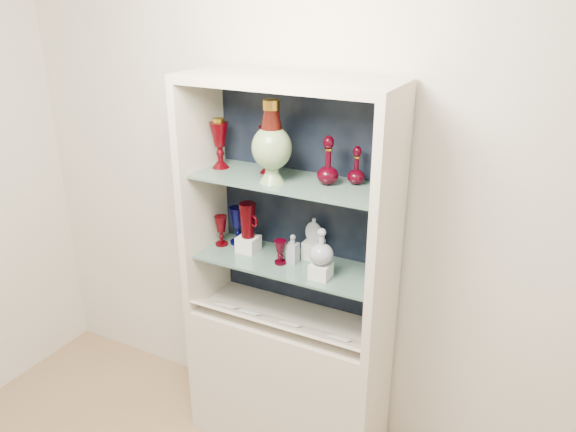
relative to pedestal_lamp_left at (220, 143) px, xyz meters
The scene contains 31 objects.
wall_back 0.47m from the pedestal_lamp_left, 24.87° to the left, with size 3.50×0.02×2.80m, color beige.
cabinet_base 1.28m from the pedestal_lamp_left, ahead, with size 1.00×0.40×0.75m, color beige.
cabinet_back_panel 0.50m from the pedestal_lamp_left, 21.16° to the left, with size 0.98×0.02×1.15m, color black.
cabinet_side_left 0.28m from the pedestal_lamp_left, 156.50° to the right, with size 0.04×0.40×1.15m, color beige.
cabinet_side_right 0.91m from the pedestal_lamp_left, ahead, with size 0.04×0.40×1.15m, color beige.
cabinet_top_cap 0.51m from the pedestal_lamp_left, ahead, with size 1.00×0.40×0.04m, color beige.
shelf_lower 0.67m from the pedestal_lamp_left, ahead, with size 0.92×0.34×0.01m, color slate.
shelf_upper 0.41m from the pedestal_lamp_left, ahead, with size 0.92×0.34×0.01m, color slate.
label_ledge 0.91m from the pedestal_lamp_left, 20.66° to the right, with size 0.92×0.18×0.01m, color beige.
label_card_0 1.08m from the pedestal_lamp_left, 11.64° to the right, with size 0.10×0.07×0.00m, color white.
label_card_1 0.93m from the pedestal_lamp_left, 17.73° to the right, with size 0.10×0.07×0.00m, color white.
label_card_2 0.82m from the pedestal_lamp_left, 54.00° to the right, with size 0.10×0.07×0.00m, color white.
label_card_3 0.85m from the pedestal_lamp_left, 31.72° to the right, with size 0.10×0.07×0.00m, color white.
pedestal_lamp_left is the anchor object (origin of this frame).
pedestal_lamp_right 0.25m from the pedestal_lamp_left, ahead, with size 0.09×0.09×0.24m, color #410105, non-canonical shape.
enamel_urn 0.35m from the pedestal_lamp_left, 13.06° to the right, with size 0.18×0.18×0.37m, color #0B4529, non-canonical shape.
ruby_decanter_a 0.57m from the pedestal_lamp_left, ahead, with size 0.10×0.10×0.25m, color #3D000D, non-canonical shape.
ruby_decanter_b 0.68m from the pedestal_lamp_left, ahead, with size 0.08×0.08×0.19m, color #3D000D, non-canonical shape.
lidded_bowl 0.84m from the pedestal_lamp_left, ahead, with size 0.08×0.08×0.09m, color #3D000D, non-canonical shape.
cobalt_goblet 0.45m from the pedestal_lamp_left, 47.15° to the left, with size 0.08×0.08×0.20m, color #040339, non-canonical shape.
ruby_goblet_tall 0.46m from the pedestal_lamp_left, 167.36° to the right, with size 0.07×0.07×0.16m, color #410105, non-canonical shape.
ruby_goblet_small 0.60m from the pedestal_lamp_left, ahead, with size 0.06×0.06×0.12m, color #3D000D, non-canonical shape.
riser_ruby_pitcher 0.52m from the pedestal_lamp_left, ahead, with size 0.10×0.10×0.08m, color silver.
ruby_pitcher 0.40m from the pedestal_lamp_left, ahead, with size 0.13×0.09×0.18m, color #410105, non-canonical shape.
clear_square_bottle 0.62m from the pedestal_lamp_left, ahead, with size 0.05×0.05×0.15m, color #9098A6, non-canonical shape.
riser_flat_flask 0.69m from the pedestal_lamp_left, ahead, with size 0.09×0.09×0.09m, color silver.
flat_flask 0.62m from the pedestal_lamp_left, ahead, with size 0.09×0.04×0.13m, color silver, non-canonical shape.
riser_clear_round_decanter 0.78m from the pedestal_lamp_left, ahead, with size 0.09×0.09×0.07m, color silver.
clear_round_decanter 0.71m from the pedestal_lamp_left, ahead, with size 0.11×0.11×0.17m, color #9098A6, non-canonical shape.
riser_cameo_medallion 0.97m from the pedestal_lamp_left, ahead, with size 0.08×0.08×0.10m, color silver.
cameo_medallion 0.91m from the pedestal_lamp_left, ahead, with size 0.11×0.04×0.14m, color black, non-canonical shape.
Camera 1 is at (1.12, -0.62, 2.28)m, focal length 35.00 mm.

